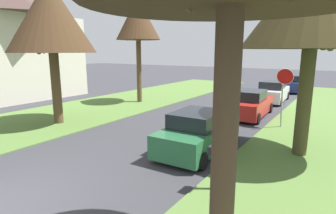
# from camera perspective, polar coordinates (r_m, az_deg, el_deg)

# --- Properties ---
(stop_sign_far) EXTENTS (0.81, 0.61, 2.93)m
(stop_sign_far) POSITION_cam_1_polar(r_m,az_deg,el_deg) (14.62, 23.09, 4.24)
(stop_sign_far) COLOR #9EA0A5
(stop_sign_far) RESTS_ON grass_verge_right
(street_tree_left_mid_a) EXTENTS (4.31, 4.31, 7.24)m
(street_tree_left_mid_a) POSITION_cam_1_polar(r_m,az_deg,el_deg) (15.41, -23.36, 16.87)
(street_tree_left_mid_a) COLOR brown
(street_tree_left_mid_a) RESTS_ON grass_verge_left
(street_tree_left_mid_b) EXTENTS (3.19, 3.19, 7.53)m
(street_tree_left_mid_b) POSITION_cam_1_polar(r_m,az_deg,el_deg) (20.56, -6.30, 17.72)
(street_tree_left_mid_b) COLOR brown
(street_tree_left_mid_b) RESTS_ON grass_verge_left
(parked_sedan_green) EXTENTS (2.09, 4.47, 1.57)m
(parked_sedan_green) POSITION_cam_1_polar(r_m,az_deg,el_deg) (10.68, 6.44, -5.24)
(parked_sedan_green) COLOR #28663D
(parked_sedan_green) RESTS_ON ground
(parked_sedan_red) EXTENTS (2.09, 4.47, 1.57)m
(parked_sedan_red) POSITION_cam_1_polar(r_m,az_deg,el_deg) (16.83, 16.68, 0.56)
(parked_sedan_red) COLOR red
(parked_sedan_red) RESTS_ON ground
(parked_sedan_white) EXTENTS (2.09, 4.47, 1.57)m
(parked_sedan_white) POSITION_cam_1_polar(r_m,az_deg,el_deg) (22.40, 20.97, 2.93)
(parked_sedan_white) COLOR white
(parked_sedan_white) RESTS_ON ground
(parked_sedan_navy) EXTENTS (2.09, 4.47, 1.57)m
(parked_sedan_navy) POSITION_cam_1_polar(r_m,az_deg,el_deg) (28.73, 24.25, 4.43)
(parked_sedan_navy) COLOR navy
(parked_sedan_navy) RESTS_ON ground
(house_backdrop_left) EXTENTS (8.03, 11.21, 9.24)m
(house_backdrop_left) POSITION_cam_1_polar(r_m,az_deg,el_deg) (25.94, -31.53, 12.07)
(house_backdrop_left) COLOR beige
(house_backdrop_left) RESTS_ON ground
(curbside_mailbox) EXTENTS (0.22, 0.44, 1.27)m
(curbside_mailbox) POSITION_cam_1_polar(r_m,az_deg,el_deg) (7.60, 9.65, -9.76)
(curbside_mailbox) COLOR brown
(curbside_mailbox) RESTS_ON grass_verge_right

